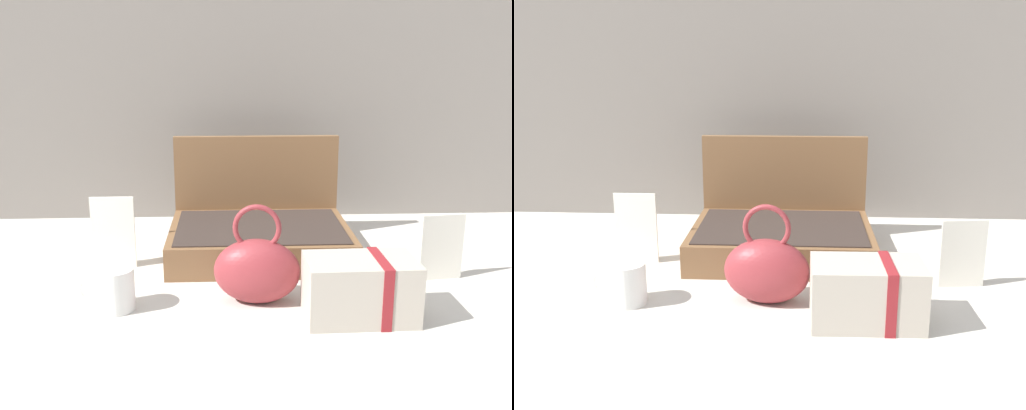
% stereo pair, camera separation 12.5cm
% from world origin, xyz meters
% --- Properties ---
extents(ground_plane, '(6.00, 6.00, 0.00)m').
position_xyz_m(ground_plane, '(0.00, 0.00, 0.00)').
color(ground_plane, beige).
extents(open_suitcase, '(0.46, 0.36, 0.28)m').
position_xyz_m(open_suitcase, '(0.04, 0.21, 0.06)').
color(open_suitcase, brown).
rests_on(open_suitcase, ground_plane).
extents(teal_pouch_handbag, '(0.19, 0.12, 0.21)m').
position_xyz_m(teal_pouch_handbag, '(0.02, -0.10, 0.07)').
color(teal_pouch_handbag, maroon).
rests_on(teal_pouch_handbag, ground_plane).
extents(cream_toiletry_bag, '(0.22, 0.13, 0.13)m').
position_xyz_m(cream_toiletry_bag, '(0.22, -0.19, 0.06)').
color(cream_toiletry_bag, '#B2A899').
rests_on(cream_toiletry_bag, ground_plane).
extents(coffee_mug, '(0.12, 0.08, 0.09)m').
position_xyz_m(coffee_mug, '(-0.28, -0.13, 0.04)').
color(coffee_mug, white).
rests_on(coffee_mug, ground_plane).
extents(info_card_left, '(0.10, 0.02, 0.16)m').
position_xyz_m(info_card_left, '(0.44, 0.00, 0.08)').
color(info_card_left, silver).
rests_on(info_card_left, ground_plane).
extents(poster_card_right, '(0.10, 0.01, 0.18)m').
position_xyz_m(poster_card_right, '(-0.32, 0.11, 0.09)').
color(poster_card_right, white).
rests_on(poster_card_right, ground_plane).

